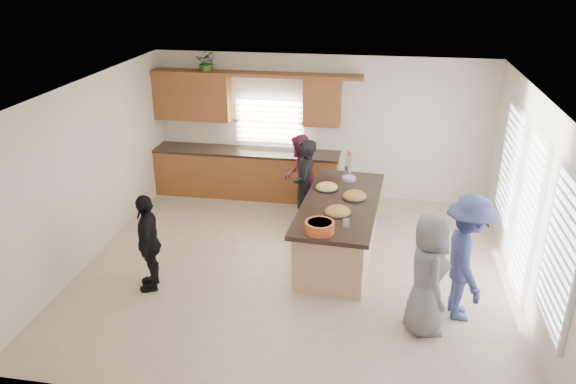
% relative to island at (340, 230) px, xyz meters
% --- Properties ---
extents(floor, '(6.50, 6.50, 0.00)m').
position_rel_island_xyz_m(floor, '(-0.62, -0.52, -0.45)').
color(floor, beige).
rests_on(floor, ground).
extents(room_shell, '(6.52, 6.02, 2.81)m').
position_rel_island_xyz_m(room_shell, '(-0.62, -0.52, 1.45)').
color(room_shell, silver).
rests_on(room_shell, ground).
extents(back_cabinetry, '(4.08, 0.66, 2.46)m').
position_rel_island_xyz_m(back_cabinetry, '(-2.09, 2.21, 0.46)').
color(back_cabinetry, brown).
rests_on(back_cabinetry, ground).
extents(right_wall_glazing, '(0.06, 4.00, 2.25)m').
position_rel_island_xyz_m(right_wall_glazing, '(2.60, -0.65, 0.89)').
color(right_wall_glazing, white).
rests_on(right_wall_glazing, ground).
extents(island, '(1.31, 2.77, 0.95)m').
position_rel_island_xyz_m(island, '(0.00, 0.00, 0.00)').
color(island, tan).
rests_on(island, ground).
extents(platter_front, '(0.42, 0.42, 0.17)m').
position_rel_island_xyz_m(platter_front, '(-0.01, -0.46, 0.52)').
color(platter_front, black).
rests_on(platter_front, island).
extents(platter_mid, '(0.42, 0.42, 0.17)m').
position_rel_island_xyz_m(platter_mid, '(0.20, 0.18, 0.52)').
color(platter_mid, black).
rests_on(platter_mid, island).
extents(platter_back, '(0.39, 0.39, 0.16)m').
position_rel_island_xyz_m(platter_back, '(-0.27, 0.46, 0.52)').
color(platter_back, black).
rests_on(platter_back, island).
extents(salad_bowl, '(0.41, 0.41, 0.16)m').
position_rel_island_xyz_m(salad_bowl, '(-0.20, -1.10, 0.58)').
color(salad_bowl, '#C44C24').
rests_on(salad_bowl, island).
extents(clear_cup, '(0.09, 0.09, 0.11)m').
position_rel_island_xyz_m(clear_cup, '(0.15, -0.86, 0.55)').
color(clear_cup, white).
rests_on(clear_cup, island).
extents(plate_stack, '(0.23, 0.23, 0.06)m').
position_rel_island_xyz_m(plate_stack, '(0.06, 0.93, 0.53)').
color(plate_stack, '#BD97DC').
rests_on(plate_stack, island).
extents(flower_vase, '(0.14, 0.14, 0.41)m').
position_rel_island_xyz_m(flower_vase, '(0.02, 1.25, 0.71)').
color(flower_vase, silver).
rests_on(flower_vase, island).
extents(potted_plant, '(0.40, 0.35, 0.44)m').
position_rel_island_xyz_m(potted_plant, '(-2.79, 2.30, 2.17)').
color(potted_plant, '#386629').
rests_on(potted_plant, back_cabinetry).
extents(woman_left_back, '(0.46, 0.65, 1.66)m').
position_rel_island_xyz_m(woman_left_back, '(-0.68, 0.80, 0.38)').
color(woman_left_back, black).
rests_on(woman_left_back, ground).
extents(woman_left_mid, '(0.60, 0.76, 1.55)m').
position_rel_island_xyz_m(woman_left_mid, '(-0.87, 1.40, 0.32)').
color(woman_left_mid, '#5D1C36').
rests_on(woman_left_mid, ground).
extents(woman_left_front, '(0.58, 0.92, 1.46)m').
position_rel_island_xyz_m(woman_left_front, '(-2.60, -1.40, 0.28)').
color(woman_left_front, black).
rests_on(woman_left_front, ground).
extents(woman_right_back, '(0.74, 1.17, 1.74)m').
position_rel_island_xyz_m(woman_right_back, '(1.75, -1.37, 0.42)').
color(woman_right_back, '#39447E').
rests_on(woman_right_back, ground).
extents(woman_right_front, '(0.67, 0.89, 1.63)m').
position_rel_island_xyz_m(woman_right_front, '(1.24, -1.76, 0.36)').
color(woman_right_front, slate).
rests_on(woman_right_front, ground).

